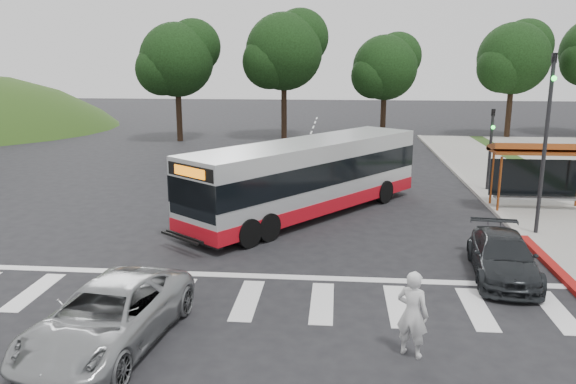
# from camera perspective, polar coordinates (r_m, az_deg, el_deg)

# --- Properties ---
(ground) EXTENTS (140.00, 140.00, 0.00)m
(ground) POSITION_cam_1_polar(r_m,az_deg,el_deg) (19.97, -1.85, -5.01)
(ground) COLOR black
(ground) RESTS_ON ground
(sidewalk_east) EXTENTS (4.00, 40.00, 0.12)m
(sidewalk_east) POSITION_cam_1_polar(r_m,az_deg,el_deg) (28.85, 22.47, -0.12)
(sidewalk_east) COLOR gray
(sidewalk_east) RESTS_ON ground
(curb_east) EXTENTS (0.30, 40.00, 0.15)m
(curb_east) POSITION_cam_1_polar(r_m,az_deg,el_deg) (28.31, 18.61, -0.01)
(curb_east) COLOR #9E9991
(curb_east) RESTS_ON ground
(curb_east_red) EXTENTS (0.32, 6.00, 0.15)m
(curb_east_red) POSITION_cam_1_polar(r_m,az_deg,el_deg) (19.12, 25.41, -6.96)
(curb_east_red) COLOR maroon
(curb_east_red) RESTS_ON ground
(crosswalk_ladder) EXTENTS (18.00, 2.60, 0.01)m
(crosswalk_ladder) POSITION_cam_1_polar(r_m,az_deg,el_deg) (15.35, -4.14, -10.87)
(crosswalk_ladder) COLOR silver
(crosswalk_ladder) RESTS_ON ground
(bus_shelter) EXTENTS (4.20, 1.60, 2.86)m
(bus_shelter) POSITION_cam_1_polar(r_m,az_deg,el_deg) (25.67, 24.36, 3.35)
(bus_shelter) COLOR brown
(bus_shelter) RESTS_ON sidewalk_east
(traffic_signal_ne_tall) EXTENTS (0.18, 0.37, 6.50)m
(traffic_signal_ne_tall) POSITION_cam_1_polar(r_m,az_deg,el_deg) (21.69, 24.80, 5.75)
(traffic_signal_ne_tall) COLOR black
(traffic_signal_ne_tall) RESTS_ON ground
(traffic_signal_ne_short) EXTENTS (0.18, 0.37, 4.00)m
(traffic_signal_ne_short) POSITION_cam_1_polar(r_m,az_deg,el_deg) (28.50, 19.92, 4.90)
(traffic_signal_ne_short) COLOR black
(traffic_signal_ne_short) RESTS_ON ground
(tree_ne_a) EXTENTS (6.16, 5.74, 9.30)m
(tree_ne_a) POSITION_cam_1_polar(r_m,az_deg,el_deg) (48.84, 22.02, 12.58)
(tree_ne_a) COLOR black
(tree_ne_a) RESTS_ON parking_lot
(tree_north_a) EXTENTS (6.60, 6.15, 10.17)m
(tree_north_a) POSITION_cam_1_polar(r_m,az_deg,el_deg) (45.07, -0.30, 14.20)
(tree_north_a) COLOR black
(tree_north_a) RESTS_ON ground
(tree_north_b) EXTENTS (5.72, 5.33, 8.43)m
(tree_north_b) POSITION_cam_1_polar(r_m,az_deg,el_deg) (47.01, 9.92, 12.44)
(tree_north_b) COLOR black
(tree_north_b) RESTS_ON ground
(tree_north_c) EXTENTS (6.16, 5.74, 9.30)m
(tree_north_c) POSITION_cam_1_polar(r_m,az_deg,el_deg) (44.58, -11.13, 13.16)
(tree_north_c) COLOR black
(tree_north_c) RESTS_ON ground
(transit_bus) EXTENTS (9.29, 10.94, 3.06)m
(transit_bus) POSITION_cam_1_polar(r_m,az_deg,el_deg) (22.90, 2.06, 1.37)
(transit_bus) COLOR #B7BABC
(transit_bus) RESTS_ON ground
(pedestrian) EXTENTS (0.84, 0.75, 1.94)m
(pedestrian) POSITION_cam_1_polar(r_m,az_deg,el_deg) (12.61, 12.52, -11.98)
(pedestrian) COLOR silver
(pedestrian) RESTS_ON ground
(dark_sedan) EXTENTS (2.21, 4.46, 1.25)m
(dark_sedan) POSITION_cam_1_polar(r_m,az_deg,el_deg) (17.81, 21.00, -6.14)
(dark_sedan) COLOR #212427
(dark_sedan) RESTS_ON ground
(silver_suv_south) EXTENTS (2.99, 5.35, 1.41)m
(silver_suv_south) POSITION_cam_1_polar(r_m,az_deg,el_deg) (13.41, -17.84, -11.97)
(silver_suv_south) COLOR #939698
(silver_suv_south) RESTS_ON ground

